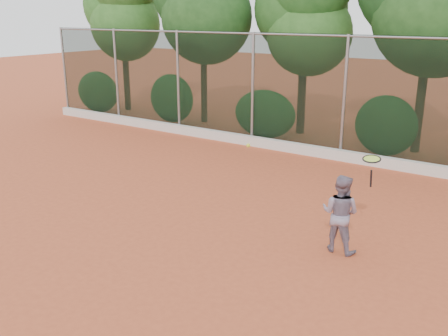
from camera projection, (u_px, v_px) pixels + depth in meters
The scene contains 7 objects.
ground at pixel (193, 248), 8.99m from camera, with size 80.00×80.00×0.00m, color #BF512D.
concrete_curb at pixel (338, 155), 14.32m from camera, with size 24.00×0.20×0.30m, color silver.
tennis_player at pixel (340, 213), 8.69m from camera, with size 0.68×0.53×1.41m, color gray.
chainlink_fence at pixel (344, 95), 13.96m from camera, with size 24.09×0.09×3.50m.
foliage_backdrop at pixel (358, 1), 15.06m from camera, with size 23.70×3.63×7.55m.
tennis_racket at pixel (372, 161), 8.04m from camera, with size 0.32×0.32×0.54m.
tennis_ball_in_flight at pixel (248, 145), 9.12m from camera, with size 0.07×0.07×0.07m.
Camera 1 is at (5.05, -6.42, 4.05)m, focal length 40.00 mm.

